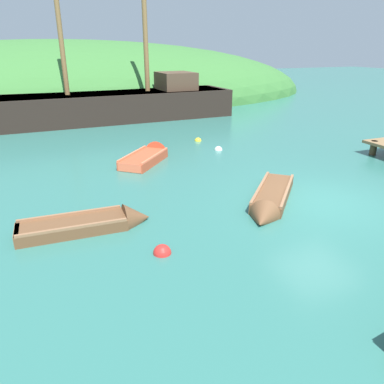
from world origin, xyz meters
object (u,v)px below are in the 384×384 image
(sailing_ship, at_px, (117,110))
(rowboat_center, at_px, (270,202))
(rowboat_far, at_px, (94,225))
(buoy_white, at_px, (218,150))
(buoy_red, at_px, (162,253))
(buoy_yellow, at_px, (198,141))
(rowboat_outer_right, at_px, (149,157))

(sailing_ship, distance_m, rowboat_center, 15.43)
(rowboat_far, height_order, buoy_white, rowboat_far)
(sailing_ship, bearing_deg, rowboat_far, 74.01)
(sailing_ship, xyz_separation_m, rowboat_far, (-3.76, -14.94, -0.54))
(rowboat_center, bearing_deg, rowboat_far, -52.10)
(sailing_ship, bearing_deg, rowboat_center, 93.25)
(buoy_white, bearing_deg, buoy_red, -124.14)
(rowboat_center, height_order, rowboat_far, rowboat_far)
(rowboat_center, relative_size, buoy_red, 7.86)
(rowboat_far, distance_m, buoy_yellow, 10.00)
(sailing_ship, height_order, rowboat_outer_right, sailing_ship)
(rowboat_far, relative_size, buoy_yellow, 10.00)
(sailing_ship, height_order, buoy_yellow, sailing_ship)
(rowboat_center, height_order, buoy_yellow, rowboat_center)
(sailing_ship, height_order, buoy_red, sailing_ship)
(rowboat_center, bearing_deg, buoy_white, -149.52)
(rowboat_far, bearing_deg, rowboat_outer_right, 61.97)
(buoy_white, distance_m, buoy_yellow, 1.97)
(sailing_ship, xyz_separation_m, buoy_red, (-2.50, -16.81, -0.63))
(rowboat_far, height_order, buoy_red, rowboat_far)
(rowboat_center, xyz_separation_m, buoy_yellow, (1.16, 8.18, -0.09))
(buoy_red, bearing_deg, sailing_ship, 81.55)
(rowboat_center, bearing_deg, buoy_yellow, -145.52)
(sailing_ship, distance_m, buoy_yellow, 7.63)
(buoy_white, relative_size, buoy_red, 0.84)
(buoy_white, bearing_deg, rowboat_far, -138.09)
(sailing_ship, bearing_deg, buoy_yellow, 107.62)
(rowboat_outer_right, distance_m, rowboat_far, 6.28)
(sailing_ship, height_order, rowboat_far, sailing_ship)
(rowboat_far, xyz_separation_m, buoy_white, (6.46, 5.80, -0.09))
(rowboat_outer_right, relative_size, rowboat_far, 0.89)
(buoy_red, bearing_deg, buoy_white, 55.86)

